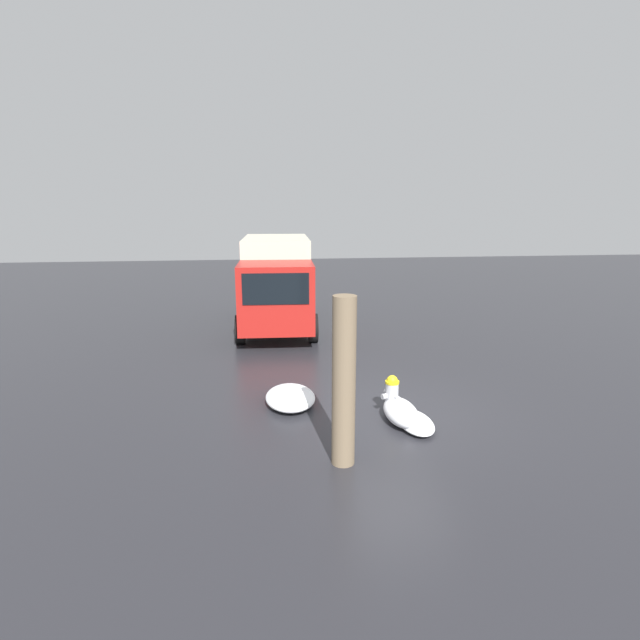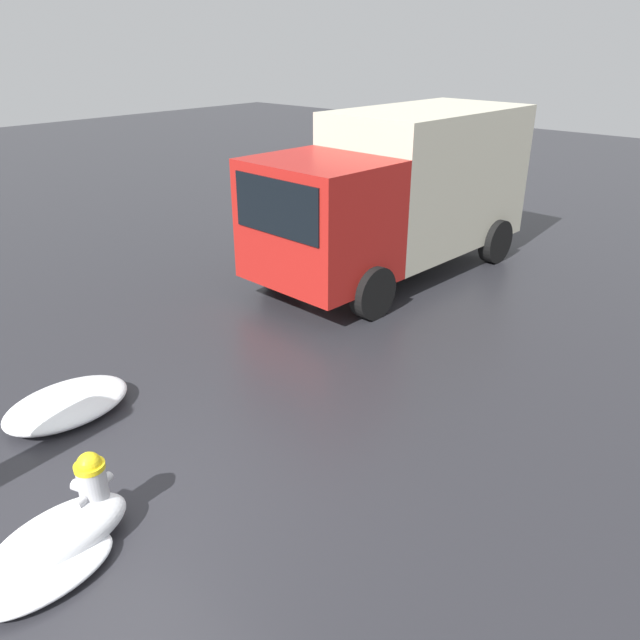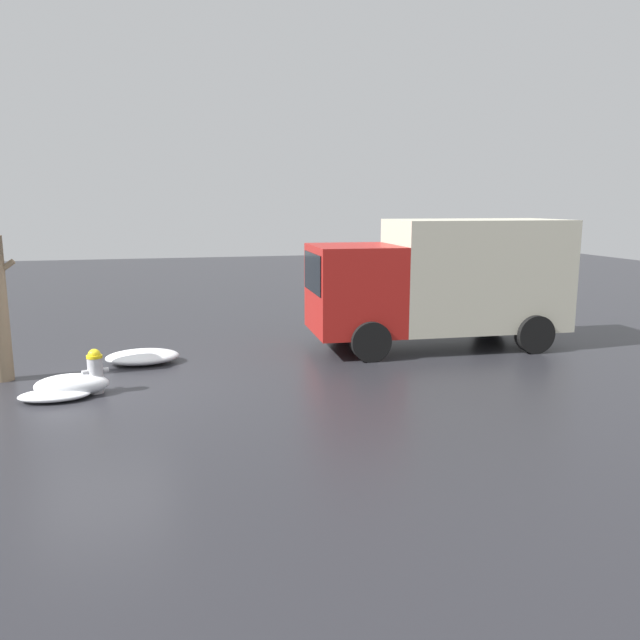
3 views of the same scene
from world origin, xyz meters
The scene contains 6 objects.
ground_plane centered at (0.00, 0.00, 0.00)m, with size 60.00×60.00×0.00m, color #28282D.
fire_hydrant centered at (0.00, 0.00, 0.42)m, with size 0.47×0.38×0.83m.
delivery_truck centered at (7.82, 2.05, 1.65)m, with size 6.19×2.74×3.07m.
snow_pile_by_hydrant centered at (-0.41, -0.08, 0.20)m, with size 1.30×0.64×0.40m.
snow_pile_curbside centered at (0.76, 2.04, 0.15)m, with size 1.57×1.07×0.30m.
snow_pile_by_tree centered at (-0.68, -0.30, 0.09)m, with size 1.23×0.66×0.19m.
Camera 3 is at (1.35, -11.75, 3.42)m, focal length 35.00 mm.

